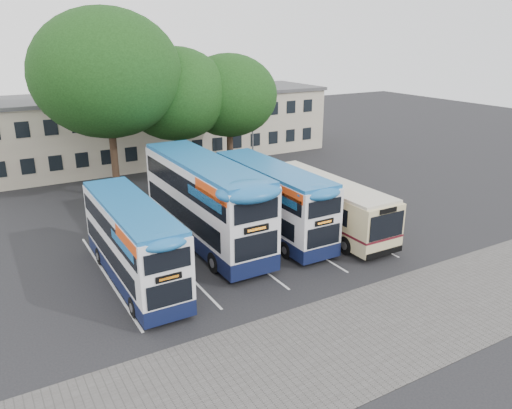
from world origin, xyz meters
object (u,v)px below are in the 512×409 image
object	(u,v)px
tree_mid	(175,94)
bus_dd_mid	(204,198)
bus_dd_right	(271,197)
tree_right	(229,96)
lamp_post	(253,109)
bus_single	(324,202)
bus_dd_left	(132,239)
tree_left	(106,73)

from	to	relation	value
tree_mid	bus_dd_mid	world-z (taller)	tree_mid
bus_dd_mid	bus_dd_right	xyz separation A→B (m)	(3.84, -0.88, -0.35)
tree_right	bus_dd_right	xyz separation A→B (m)	(-3.36, -11.73, -4.42)
lamp_post	bus_single	bearing A→B (deg)	-103.92
lamp_post	bus_dd_left	distance (m)	22.55
bus_dd_left	bus_single	xyz separation A→B (m)	(11.89, 0.89, -0.43)
bus_dd_mid	bus_dd_left	bearing A→B (deg)	-151.55
bus_single	bus_dd_mid	bearing A→B (deg)	165.79
lamp_post	bus_single	distance (m)	15.91
bus_dd_right	bus_dd_left	bearing A→B (deg)	-168.50
lamp_post	tree_mid	bearing A→B (deg)	-163.89
tree_left	tree_mid	size ratio (longest dim) A/B	1.25
lamp_post	tree_right	world-z (taller)	tree_right
lamp_post	tree_right	size ratio (longest dim) A/B	0.92
lamp_post	tree_mid	size ratio (longest dim) A/B	0.87
tree_right	bus_dd_mid	bearing A→B (deg)	-123.57
tree_left	tree_mid	world-z (taller)	tree_left
bus_dd_left	bus_dd_right	xyz separation A→B (m)	(8.74, 1.78, 0.11)
tree_mid	tree_right	size ratio (longest dim) A/B	1.06
tree_mid	bus_dd_left	distance (m)	16.49
bus_single	bus_dd_left	bearing A→B (deg)	-175.73
tree_mid	tree_right	distance (m)	4.36
tree_left	tree_right	bearing A→B (deg)	2.90
bus_single	lamp_post	bearing A→B (deg)	76.08
bus_dd_mid	bus_single	distance (m)	7.26
tree_mid	bus_dd_right	distance (m)	12.89
tree_right	bus_single	xyz separation A→B (m)	(-0.21, -12.62, -4.96)
tree_mid	bus_single	world-z (taller)	tree_mid
tree_left	bus_dd_right	size ratio (longest dim) A/B	1.31
tree_left	tree_right	xyz separation A→B (m)	(9.36, 0.47, -2.04)
lamp_post	bus_dd_mid	bearing A→B (deg)	-128.84
tree_left	bus_dd_right	bearing A→B (deg)	-61.92
bus_dd_left	bus_dd_mid	xyz separation A→B (m)	(4.90, 2.66, 0.46)
bus_dd_left	bus_single	bearing A→B (deg)	4.27
tree_mid	tree_right	world-z (taller)	tree_mid
tree_right	bus_single	size ratio (longest dim) A/B	0.96
tree_mid	bus_single	bearing A→B (deg)	-72.15
bus_dd_left	bus_dd_mid	distance (m)	5.60
bus_dd_right	bus_single	size ratio (longest dim) A/B	0.96
bus_dd_mid	lamp_post	bearing A→B (deg)	51.16
tree_right	bus_dd_left	distance (m)	18.69
tree_right	bus_dd_right	world-z (taller)	tree_right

